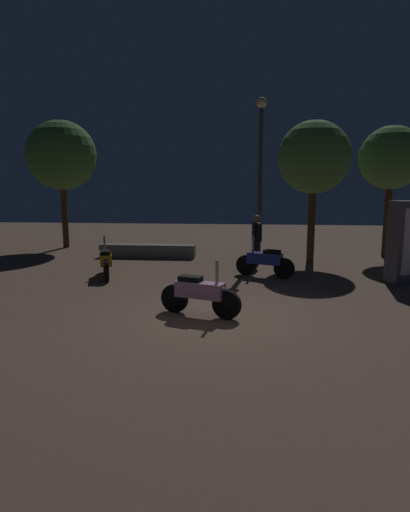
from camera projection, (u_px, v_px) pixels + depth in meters
The scene contains 10 objects.
ground_plane at pixel (207, 319), 8.05m from camera, with size 40.00×40.00×0.00m, color brown.
motorcycle_pink_foreground at pixel (200, 293), 8.19m from camera, with size 1.61×0.62×1.11m.
motorcycle_blue_parked_left at pixel (265, 261), 11.69m from camera, with size 1.58×0.71×1.11m.
motorcycle_orange_parked_right at pixel (106, 261), 11.68m from camera, with size 0.68×1.59×1.11m.
person_rider_beside at pixel (257, 236), 13.36m from camera, with size 0.31×0.66×1.57m.
streetlamp_near at pixel (261, 159), 14.51m from camera, with size 0.36×0.36×5.37m.
tree_left_bg at pixel (62, 156), 16.78m from camera, with size 2.69×2.69×4.99m.
tree_center_bg at pixel (391, 159), 14.53m from camera, with size 2.14×2.14×4.48m.
tree_right_bg at pixel (314, 158), 13.64m from camera, with size 2.31×2.31×4.52m.
planter_wall_low at pixel (148, 251), 14.94m from camera, with size 3.33×0.50×0.45m.
Camera 1 is at (0.71, -7.72, 2.48)m, focal length 30.09 mm.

